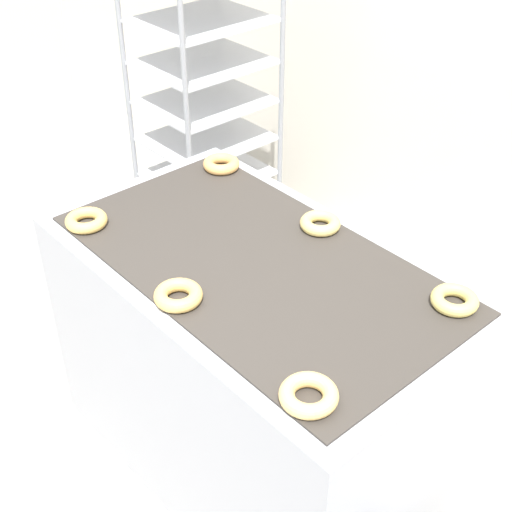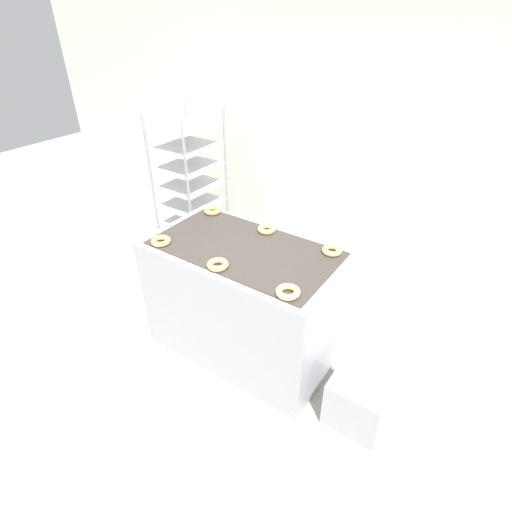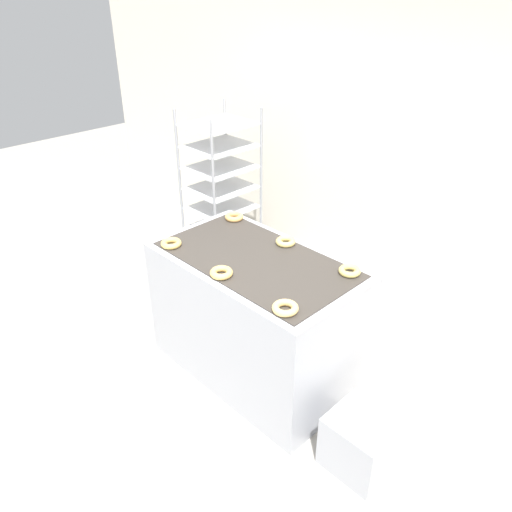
{
  "view_description": "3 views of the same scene",
  "coord_description": "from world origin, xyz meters",
  "px_view_note": "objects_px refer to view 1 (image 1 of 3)",
  "views": [
    {
      "loc": [
        1.41,
        -0.57,
        2.32
      ],
      "look_at": [
        0.0,
        0.67,
        0.99
      ],
      "focal_mm": 50.0,
      "sensor_mm": 36.0,
      "label": 1
    },
    {
      "loc": [
        1.48,
        -1.35,
        2.49
      ],
      "look_at": [
        0.0,
        0.82,
        0.82
      ],
      "focal_mm": 28.0,
      "sensor_mm": 36.0,
      "label": 2
    },
    {
      "loc": [
        2.09,
        -1.38,
        2.66
      ],
      "look_at": [
        0.0,
        0.67,
        0.99
      ],
      "focal_mm": 35.0,
      "sensor_mm": 36.0,
      "label": 3
    }
  ],
  "objects_px": {
    "donut_far_left": "(221,164)",
    "donut_near_right": "(309,395)",
    "baking_rack_cart": "(206,121)",
    "donut_far_center": "(320,223)",
    "donut_far_right": "(455,300)",
    "fryer_machine": "(256,369)",
    "donut_near_left": "(86,220)",
    "donut_near_center": "(178,295)"
  },
  "relations": [
    {
      "from": "fryer_machine",
      "to": "donut_far_left",
      "type": "height_order",
      "value": "donut_far_left"
    },
    {
      "from": "donut_far_left",
      "to": "donut_near_left",
      "type": "bearing_deg",
      "value": -88.97
    },
    {
      "from": "donut_near_center",
      "to": "donut_near_right",
      "type": "relative_size",
      "value": 0.96
    },
    {
      "from": "baking_rack_cart",
      "to": "donut_far_left",
      "type": "distance_m",
      "value": 0.75
    },
    {
      "from": "donut_far_left",
      "to": "donut_near_right",
      "type": "bearing_deg",
      "value": -29.0
    },
    {
      "from": "donut_near_center",
      "to": "donut_near_right",
      "type": "height_order",
      "value": "same"
    },
    {
      "from": "donut_near_right",
      "to": "donut_far_left",
      "type": "xyz_separation_m",
      "value": [
        -1.11,
        0.61,
        0.0
      ]
    },
    {
      "from": "donut_far_center",
      "to": "donut_far_right",
      "type": "height_order",
      "value": "same"
    },
    {
      "from": "donut_near_left",
      "to": "baking_rack_cart",
      "type": "bearing_deg",
      "value": 121.79
    },
    {
      "from": "fryer_machine",
      "to": "donut_near_right",
      "type": "xyz_separation_m",
      "value": [
        0.55,
        -0.3,
        0.51
      ]
    },
    {
      "from": "donut_near_center",
      "to": "donut_far_center",
      "type": "distance_m",
      "value": 0.61
    },
    {
      "from": "donut_near_left",
      "to": "donut_far_left",
      "type": "relative_size",
      "value": 1.02
    },
    {
      "from": "fryer_machine",
      "to": "donut_near_center",
      "type": "xyz_separation_m",
      "value": [
        -0.0,
        -0.31,
        0.51
      ]
    },
    {
      "from": "donut_near_left",
      "to": "donut_near_center",
      "type": "bearing_deg",
      "value": -0.86
    },
    {
      "from": "donut_far_center",
      "to": "donut_far_left",
      "type": "bearing_deg",
      "value": 178.44
    },
    {
      "from": "baking_rack_cart",
      "to": "donut_far_left",
      "type": "relative_size",
      "value": 11.52
    },
    {
      "from": "donut_far_right",
      "to": "donut_near_right",
      "type": "bearing_deg",
      "value": -91.28
    },
    {
      "from": "donut_far_center",
      "to": "donut_near_right",
      "type": "bearing_deg",
      "value": -47.65
    },
    {
      "from": "baking_rack_cart",
      "to": "donut_far_left",
      "type": "bearing_deg",
      "value": -32.76
    },
    {
      "from": "fryer_machine",
      "to": "donut_near_left",
      "type": "relative_size",
      "value": 10.03
    },
    {
      "from": "donut_far_left",
      "to": "donut_far_right",
      "type": "height_order",
      "value": "donut_far_left"
    },
    {
      "from": "baking_rack_cart",
      "to": "donut_far_center",
      "type": "bearing_deg",
      "value": -19.24
    },
    {
      "from": "fryer_machine",
      "to": "baking_rack_cart",
      "type": "bearing_deg",
      "value": 149.0
    },
    {
      "from": "fryer_machine",
      "to": "donut_far_left",
      "type": "xyz_separation_m",
      "value": [
        -0.56,
        0.31,
        0.51
      ]
    },
    {
      "from": "donut_far_left",
      "to": "fryer_machine",
      "type": "bearing_deg",
      "value": -29.0
    },
    {
      "from": "donut_near_left",
      "to": "donut_far_right",
      "type": "xyz_separation_m",
      "value": [
        1.11,
        0.6,
        -0.0
      ]
    },
    {
      "from": "fryer_machine",
      "to": "baking_rack_cart",
      "type": "xyz_separation_m",
      "value": [
        -1.18,
        0.71,
        0.36
      ]
    },
    {
      "from": "fryer_machine",
      "to": "donut_far_right",
      "type": "bearing_deg",
      "value": 27.76
    },
    {
      "from": "donut_near_right",
      "to": "donut_far_right",
      "type": "distance_m",
      "value": 0.6
    },
    {
      "from": "donut_near_left",
      "to": "donut_near_center",
      "type": "xyz_separation_m",
      "value": [
        0.55,
        -0.01,
        0.0
      ]
    },
    {
      "from": "baking_rack_cart",
      "to": "donut_near_right",
      "type": "bearing_deg",
      "value": -30.37
    },
    {
      "from": "fryer_machine",
      "to": "donut_far_left",
      "type": "relative_size",
      "value": 10.18
    },
    {
      "from": "baking_rack_cart",
      "to": "donut_far_right",
      "type": "height_order",
      "value": "baking_rack_cart"
    },
    {
      "from": "baking_rack_cart",
      "to": "donut_far_right",
      "type": "bearing_deg",
      "value": -13.36
    },
    {
      "from": "fryer_machine",
      "to": "donut_far_center",
      "type": "xyz_separation_m",
      "value": [
        0.0,
        0.3,
        0.51
      ]
    },
    {
      "from": "fryer_machine",
      "to": "donut_far_center",
      "type": "relative_size",
      "value": 10.39
    },
    {
      "from": "fryer_machine",
      "to": "donut_far_right",
      "type": "xyz_separation_m",
      "value": [
        0.56,
        0.29,
        0.51
      ]
    },
    {
      "from": "fryer_machine",
      "to": "donut_far_right",
      "type": "distance_m",
      "value": 0.81
    },
    {
      "from": "donut_near_left",
      "to": "donut_far_right",
      "type": "distance_m",
      "value": 1.26
    },
    {
      "from": "donut_near_left",
      "to": "donut_near_right",
      "type": "height_order",
      "value": "donut_near_right"
    },
    {
      "from": "donut_near_left",
      "to": "donut_near_right",
      "type": "relative_size",
      "value": 0.95
    },
    {
      "from": "donut_far_right",
      "to": "donut_far_center",
      "type": "bearing_deg",
      "value": 179.83
    }
  ]
}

